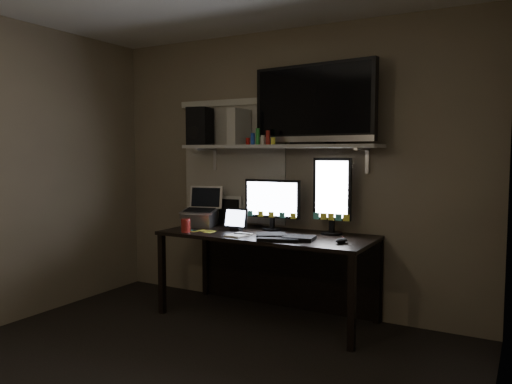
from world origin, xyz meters
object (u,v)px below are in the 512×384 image
Objects in this scene: cup at (186,225)px; game_console at (239,127)px; mouse at (342,241)px; laptop at (199,207)px; speaker at (200,126)px; desk at (273,251)px; keyboard at (285,237)px; tv at (313,104)px; monitor_portrait at (332,196)px; monitor_landscape at (272,204)px; tablet at (236,219)px.

game_console is at bearing 61.24° from cup.
mouse is 0.32× the size of laptop.
speaker reaches higher than laptop.
keyboard is at bearing -48.31° from desk.
keyboard is at bearing -26.61° from game_console.
desk is 1.61× the size of tv.
cup is at bearing -157.10° from monitor_portrait.
keyboard is 0.46m from mouse.
tv is (-0.17, -0.00, 0.76)m from monitor_portrait.
cup is at bearing -116.77° from game_console.
tv is 1.13m from speaker.
monitor_landscape is 1.45× the size of laptop.
keyboard is 1.01m from laptop.
game_console is at bearing 7.58° from laptop.
monitor_landscape is at bearing 166.48° from mouse.
desk is 1.31m from tv.
tv reaches higher than monitor_landscape.
desk is 0.43m from tablet.
laptop is 0.32× the size of tv.
monitor_landscape is at bearing -176.56° from monitor_portrait.
monitor_portrait is at bearing 1.81° from monitor_landscape.
mouse is at bearing -19.59° from desk.
tv is (0.36, 0.04, 0.86)m from monitor_landscape.
speaker reaches higher than mouse.
mouse is at bearing -35.08° from tv.
desk is at bearing -156.12° from tv.
mouse is 1.18m from tv.
desk is 0.82m from laptop.
monitor_portrait is 1.27m from cup.
monitor_landscape is 2.28× the size of tablet.
tv is at bearing 18.42° from tablet.
cup is (-0.88, -0.13, 0.04)m from keyboard.
tv is 3.19× the size of speaker.
cup is 0.10× the size of tv.
speaker is (-0.42, -0.01, 0.01)m from game_console.
game_console is 0.92× the size of speaker.
monitor_landscape reaches higher than tablet.
monitor_landscape is 1.61× the size of game_console.
mouse is 1.44m from game_console.
monitor_portrait reaches higher than cup.
mouse is 1.00× the size of cup.
keyboard is 0.57m from tablet.
tv is at bearing 146.75° from mouse.
mouse is at bearing -8.25° from tablet.
monitor_portrait is at bearing 11.32° from desk.
desk is 7.93× the size of tablet.
monitor_landscape is 0.46× the size of tv.
desk is at bearing -57.22° from monitor_landscape.
mouse is (0.46, 0.02, 0.01)m from keyboard.
tablet is at bearing -65.05° from game_console.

